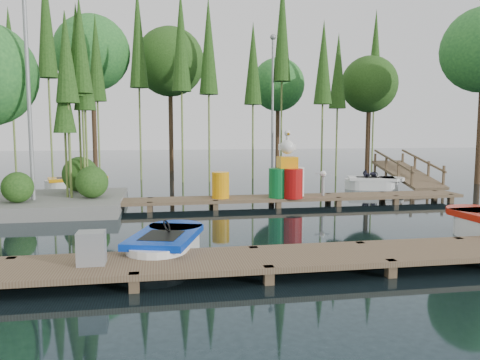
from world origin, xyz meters
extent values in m
plane|color=#1A2A31|center=(0.00, 0.00, 0.00)|extent=(90.00, 90.00, 0.00)
cube|color=brown|center=(0.00, -4.50, 0.25)|extent=(18.00, 1.50, 0.10)
cube|color=brown|center=(-4.30, -3.87, 0.05)|extent=(0.16, 0.16, 0.50)
cube|color=brown|center=(-2.15, -5.13, 0.05)|extent=(0.16, 0.16, 0.50)
cube|color=brown|center=(-2.15, -3.87, 0.05)|extent=(0.16, 0.16, 0.50)
cube|color=brown|center=(0.00, -5.13, 0.05)|extent=(0.16, 0.16, 0.50)
cube|color=brown|center=(0.00, -3.87, 0.05)|extent=(0.16, 0.16, 0.50)
cube|color=brown|center=(2.15, -5.13, 0.05)|extent=(0.16, 0.16, 0.50)
cube|color=brown|center=(2.15, -3.87, 0.05)|extent=(0.16, 0.16, 0.50)
cube|color=brown|center=(4.30, -3.87, 0.05)|extent=(0.16, 0.16, 0.50)
cube|color=brown|center=(1.00, 2.50, 0.25)|extent=(15.00, 1.20, 0.10)
cube|color=brown|center=(-6.10, 2.02, 0.05)|extent=(0.16, 0.16, 0.50)
cube|color=brown|center=(-6.10, 2.98, 0.05)|extent=(0.16, 0.16, 0.50)
cube|color=brown|center=(-4.07, 2.02, 0.05)|extent=(0.16, 0.16, 0.50)
cube|color=brown|center=(-4.07, 2.98, 0.05)|extent=(0.16, 0.16, 0.50)
cube|color=brown|center=(-2.04, 2.02, 0.05)|extent=(0.16, 0.16, 0.50)
cube|color=brown|center=(-2.04, 2.98, 0.05)|extent=(0.16, 0.16, 0.50)
cube|color=brown|center=(-0.01, 2.02, 0.05)|extent=(0.16, 0.16, 0.50)
cube|color=brown|center=(-0.01, 2.98, 0.05)|extent=(0.16, 0.16, 0.50)
cube|color=brown|center=(2.01, 2.02, 0.05)|extent=(0.16, 0.16, 0.50)
cube|color=brown|center=(2.01, 2.98, 0.05)|extent=(0.16, 0.16, 0.50)
cube|color=brown|center=(4.04, 2.02, 0.05)|extent=(0.16, 0.16, 0.50)
cube|color=brown|center=(4.04, 2.98, 0.05)|extent=(0.16, 0.16, 0.50)
cube|color=brown|center=(6.07, 2.02, 0.05)|extent=(0.16, 0.16, 0.50)
cube|color=brown|center=(6.07, 2.98, 0.05)|extent=(0.16, 0.16, 0.50)
cube|color=brown|center=(8.10, 2.02, 0.05)|extent=(0.16, 0.16, 0.50)
cube|color=brown|center=(8.10, 2.98, 0.05)|extent=(0.16, 0.16, 0.50)
cube|color=slate|center=(-6.00, 3.00, 0.18)|extent=(6.20, 4.20, 0.42)
sphere|color=#2A541A|center=(-5.80, 2.00, 0.84)|extent=(0.90, 0.90, 0.90)
sphere|color=#2A541A|center=(-4.40, 4.20, 0.99)|extent=(1.20, 1.20, 1.20)
sphere|color=#2A541A|center=(-3.80, 2.60, 0.89)|extent=(1.00, 1.00, 1.00)
cylinder|color=olive|center=(-4.25, 3.56, 2.97)|extent=(0.07, 0.07, 5.93)
cone|color=#2A541A|center=(-4.25, 3.56, 5.04)|extent=(0.70, 0.70, 2.97)
cylinder|color=olive|center=(-4.57, 3.40, 2.83)|extent=(0.07, 0.07, 5.66)
cone|color=#2A541A|center=(-4.57, 3.40, 4.81)|extent=(0.70, 0.70, 2.83)
cylinder|color=olive|center=(-4.07, 3.59, 2.61)|extent=(0.07, 0.07, 5.22)
cone|color=#2A541A|center=(-4.07, 3.59, 4.44)|extent=(0.70, 0.70, 2.61)
cylinder|color=olive|center=(-4.44, 2.78, 2.76)|extent=(0.07, 0.07, 5.53)
cone|color=#2A541A|center=(-4.44, 2.78, 4.70)|extent=(0.70, 0.70, 2.76)
cylinder|color=olive|center=(-4.59, 2.90, 2.01)|extent=(0.07, 0.07, 4.01)
cone|color=#2A541A|center=(-4.59, 2.90, 3.41)|extent=(0.70, 0.70, 2.01)
cylinder|color=olive|center=(-4.13, 3.45, 3.05)|extent=(0.07, 0.07, 6.11)
cone|color=#2A541A|center=(-4.13, 3.45, 5.19)|extent=(0.70, 0.70, 3.05)
cylinder|color=#432D1C|center=(9.99, 12.65, 2.51)|extent=(0.26, 0.26, 5.02)
sphere|color=#2A541A|center=(9.99, 12.65, 5.02)|extent=(3.16, 3.16, 3.16)
cylinder|color=#432D1C|center=(5.74, 16.70, 2.65)|extent=(0.26, 0.26, 5.31)
sphere|color=#307B30|center=(5.74, 16.70, 5.31)|extent=(3.34, 3.34, 3.34)
cylinder|color=#432D1C|center=(-1.00, 16.03, 3.23)|extent=(0.26, 0.26, 6.46)
sphere|color=#2A541A|center=(-1.00, 16.03, 6.46)|extent=(4.06, 4.06, 4.06)
cylinder|color=#432D1C|center=(-5.41, 16.00, 3.43)|extent=(0.26, 0.26, 6.85)
sphere|color=#307B30|center=(-5.41, 16.00, 6.85)|extent=(4.31, 4.31, 4.31)
cylinder|color=olive|center=(-8.16, 10.23, 3.74)|extent=(0.09, 0.09, 7.48)
cone|color=#2A541A|center=(-8.16, 10.23, 5.83)|extent=(0.90, 0.90, 4.11)
cylinder|color=olive|center=(-6.71, 10.82, 4.83)|extent=(0.09, 0.09, 9.66)
cone|color=#2A541A|center=(-6.71, 10.82, 7.54)|extent=(0.90, 0.90, 5.31)
cylinder|color=olive|center=(-4.68, 11.83, 3.85)|extent=(0.09, 0.09, 7.69)
cone|color=#2A541A|center=(-4.68, 11.83, 6.00)|extent=(0.90, 0.90, 4.23)
cylinder|color=olive|center=(-2.63, 11.48, 4.49)|extent=(0.09, 0.09, 8.99)
cone|color=#2A541A|center=(-2.63, 11.48, 7.01)|extent=(0.90, 0.90, 4.94)
cylinder|color=olive|center=(-0.63, 9.87, 4.22)|extent=(0.09, 0.09, 8.44)
cone|color=#2A541A|center=(-0.63, 9.87, 6.58)|extent=(0.90, 0.90, 4.64)
cylinder|color=olive|center=(0.65, 10.00, 4.11)|extent=(0.09, 0.09, 8.22)
cone|color=#2A541A|center=(0.65, 10.00, 6.41)|extent=(0.90, 0.90, 4.52)
cylinder|color=olive|center=(2.96, 10.87, 3.70)|extent=(0.09, 0.09, 7.41)
cone|color=#2A541A|center=(2.96, 10.87, 5.78)|extent=(0.90, 0.90, 4.07)
cylinder|color=olive|center=(4.49, 11.10, 4.89)|extent=(0.09, 0.09, 9.77)
cone|color=#2A541A|center=(4.49, 11.10, 7.62)|extent=(0.90, 0.90, 5.38)
cylinder|color=olive|center=(6.24, 9.83, 3.70)|extent=(0.09, 0.09, 7.40)
cone|color=#2A541A|center=(6.24, 9.83, 5.77)|extent=(0.90, 0.90, 4.07)
cylinder|color=olive|center=(7.63, 11.42, 3.57)|extent=(0.09, 0.09, 7.14)
cone|color=#2A541A|center=(7.63, 11.42, 5.57)|extent=(0.90, 0.90, 3.93)
cylinder|color=olive|center=(10.17, 12.43, 4.31)|extent=(0.09, 0.09, 8.61)
cone|color=#2A541A|center=(10.17, 12.43, 6.72)|extent=(0.90, 0.90, 4.74)
cylinder|color=gray|center=(-5.50, 2.50, 3.50)|extent=(0.12, 0.12, 7.00)
cylinder|color=gray|center=(4.00, 11.00, 3.50)|extent=(0.12, 0.12, 7.00)
sphere|color=gray|center=(4.00, 11.00, 7.10)|extent=(0.30, 0.30, 0.30)
cube|color=brown|center=(9.00, 6.50, 0.55)|extent=(1.50, 3.94, 0.95)
cube|color=brown|center=(8.30, 4.90, 0.59)|extent=(0.08, 0.08, 0.90)
cube|color=brown|center=(8.30, 6.00, 0.70)|extent=(0.08, 0.08, 0.90)
cube|color=brown|center=(8.30, 7.10, 0.81)|extent=(0.08, 0.08, 0.90)
cube|color=brown|center=(8.30, 8.20, 0.92)|extent=(0.08, 0.08, 0.90)
cube|color=brown|center=(8.30, 6.50, 1.15)|extent=(0.06, 3.54, 0.83)
cube|color=brown|center=(9.70, 4.90, 0.59)|extent=(0.08, 0.08, 0.90)
cube|color=brown|center=(9.70, 6.00, 0.70)|extent=(0.08, 0.08, 0.90)
cube|color=brown|center=(9.70, 7.10, 0.81)|extent=(0.08, 0.08, 0.90)
cube|color=brown|center=(9.70, 8.20, 0.92)|extent=(0.08, 0.08, 0.90)
cube|color=brown|center=(9.70, 6.50, 1.15)|extent=(0.06, 3.54, 0.83)
cube|color=white|center=(-1.65, -3.39, 0.18)|extent=(1.38, 1.39, 0.51)
cylinder|color=white|center=(-1.48, -2.85, 0.18)|extent=(1.38, 1.38, 0.51)
cylinder|color=white|center=(-1.81, -3.92, 0.18)|extent=(1.38, 1.38, 0.51)
cube|color=#0731B2|center=(-1.65, -3.39, 0.46)|extent=(1.64, 2.17, 0.13)
cylinder|color=#0731B2|center=(-1.41, -2.61, 0.46)|extent=(1.41, 1.41, 0.13)
cube|color=black|center=(-1.70, -3.56, 0.50)|extent=(0.92, 1.07, 0.06)
torus|color=black|center=(-1.61, -3.25, 0.64)|extent=(0.21, 0.28, 0.24)
cylinder|color=#B91809|center=(5.81, -2.31, 0.54)|extent=(1.38, 1.38, 0.15)
cube|color=white|center=(-5.23, 7.74, 0.19)|extent=(1.39, 1.39, 0.52)
cylinder|color=white|center=(-4.69, 7.89, 0.19)|extent=(1.38, 1.38, 0.52)
cylinder|color=white|center=(-5.78, 7.59, 0.19)|extent=(1.38, 1.38, 0.52)
cube|color=orange|center=(-5.23, 7.74, 0.47)|extent=(2.19, 1.63, 0.13)
cylinder|color=orange|center=(-4.44, 7.96, 0.47)|extent=(1.41, 1.41, 0.13)
cube|color=black|center=(-5.41, 7.69, 0.51)|extent=(1.08, 0.92, 0.06)
torus|color=black|center=(-5.10, 7.78, 0.66)|extent=(0.29, 0.20, 0.25)
imported|color=#1E1E2D|center=(-5.46, 7.68, 0.74)|extent=(0.47, 0.40, 0.91)
cube|color=white|center=(7.05, 5.93, 0.18)|extent=(1.37, 1.36, 0.50)
cylinder|color=white|center=(7.57, 5.76, 0.18)|extent=(1.36, 1.36, 0.50)
cylinder|color=white|center=(6.53, 6.10, 0.18)|extent=(1.36, 1.36, 0.50)
cube|color=white|center=(7.05, 5.93, 0.45)|extent=(2.13, 1.63, 0.13)
cylinder|color=white|center=(7.81, 5.68, 0.45)|extent=(1.39, 1.39, 0.13)
cube|color=black|center=(6.88, 5.98, 0.49)|extent=(1.06, 0.91, 0.05)
torus|color=black|center=(7.18, 5.89, 0.63)|extent=(0.28, 0.20, 0.24)
imported|color=#1E1E2D|center=(6.84, 6.00, 0.68)|extent=(0.43, 0.37, 0.81)
imported|color=#1E1E2D|center=(7.23, 6.20, 0.62)|extent=(0.34, 0.28, 0.61)
cube|color=gray|center=(-2.86, -4.50, 0.57)|extent=(0.45, 0.38, 0.55)
cylinder|color=orange|center=(0.21, 2.50, 0.72)|extent=(0.57, 0.57, 0.85)
cylinder|color=#0B6B2C|center=(2.08, 2.29, 0.78)|extent=(0.64, 0.64, 0.95)
cylinder|color=white|center=(2.72, 2.61, 0.78)|extent=(0.64, 0.64, 0.95)
cylinder|color=#A40C0B|center=(2.50, 2.08, 0.78)|extent=(0.64, 0.64, 0.95)
cube|color=orange|center=(2.40, 2.40, 1.44)|extent=(0.58, 0.58, 0.37)
sphere|color=white|center=(2.40, 2.40, 1.94)|extent=(0.47, 0.47, 0.47)
cylinder|color=white|center=(2.40, 2.40, 2.21)|extent=(0.11, 0.11, 0.32)
sphere|color=white|center=(2.40, 2.40, 2.39)|extent=(0.21, 0.21, 0.21)
cone|color=orange|center=(2.40, 2.19, 2.37)|extent=(0.11, 0.32, 0.11)
cube|color=white|center=(2.40, 2.40, 1.94)|extent=(0.58, 0.06, 0.19)
cylinder|color=gray|center=(3.68, 2.50, 0.61)|extent=(0.10, 0.10, 0.63)
sphere|color=white|center=(3.68, 2.50, 1.03)|extent=(0.21, 0.21, 0.21)
cube|color=gray|center=(3.68, 2.50, 1.03)|extent=(0.52, 0.04, 0.04)
cone|color=orange|center=(3.68, 2.37, 1.03)|extent=(0.04, 0.10, 0.04)
camera|label=1|loc=(-1.73, -12.36, 2.53)|focal=35.00mm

